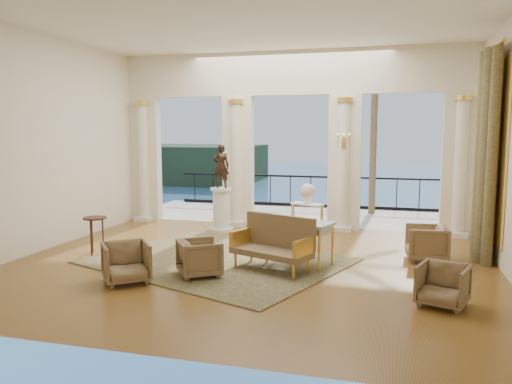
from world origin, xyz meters
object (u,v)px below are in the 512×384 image
(armchair_a, at_px, (126,261))
(armchair_b, at_px, (443,283))
(statue, at_px, (221,166))
(game_table, at_px, (300,226))
(console_table, at_px, (307,209))
(side_table, at_px, (95,222))
(pedestal, at_px, (222,210))
(armchair_c, at_px, (426,241))
(armchair_d, at_px, (200,256))
(settee, at_px, (274,243))

(armchair_a, bearing_deg, armchair_b, -36.80)
(statue, bearing_deg, game_table, 118.46)
(armchair_b, height_order, statue, statue)
(statue, height_order, console_table, statue)
(side_table, bearing_deg, armchair_a, -44.52)
(armchair_b, distance_m, pedestal, 6.46)
(armchair_c, distance_m, pedestal, 5.06)
(armchair_a, height_order, game_table, game_table)
(pedestal, xyz_separation_m, console_table, (2.13, 0.20, 0.10))
(armchair_b, height_order, console_table, console_table)
(pedestal, height_order, statue, statue)
(armchair_d, bearing_deg, armchair_c, -96.26)
(statue, height_order, side_table, statue)
(settee, bearing_deg, game_table, 71.00)
(armchair_a, bearing_deg, side_table, 96.50)
(armchair_c, height_order, game_table, game_table)
(armchair_a, distance_m, pedestal, 4.48)
(pedestal, distance_m, console_table, 2.14)
(armchair_a, bearing_deg, armchair_d, -6.75)
(armchair_c, height_order, pedestal, pedestal)
(statue, bearing_deg, armchair_d, 88.89)
(statue, xyz_separation_m, console_table, (2.13, 0.20, -1.00))
(game_table, xyz_separation_m, console_table, (-0.31, 2.81, -0.12))
(armchair_c, relative_size, console_table, 0.89)
(armchair_b, bearing_deg, console_table, 139.92)
(armchair_c, relative_size, game_table, 0.56)
(armchair_a, distance_m, armchair_d, 1.23)
(statue, bearing_deg, settee, 109.46)
(armchair_c, distance_m, game_table, 2.52)
(settee, xyz_separation_m, pedestal, (-2.07, 3.05, 0.04))
(armchair_d, relative_size, side_table, 0.93)
(armchair_c, xyz_separation_m, side_table, (-6.48, -1.21, 0.27))
(armchair_a, bearing_deg, console_table, 25.31)
(armchair_b, xyz_separation_m, statue, (-4.83, 4.28, 1.29))
(armchair_a, xyz_separation_m, game_table, (2.57, 1.86, 0.37))
(armchair_b, bearing_deg, armchair_c, 110.25)
(armchair_a, xyz_separation_m, armchair_d, (1.04, 0.66, -0.02))
(game_table, xyz_separation_m, statue, (-2.45, 2.61, 0.89))
(console_table, height_order, side_table, side_table)
(armchair_c, relative_size, armchair_d, 1.08)
(settee, relative_size, statue, 1.49)
(armchair_d, relative_size, statue, 0.66)
(statue, distance_m, side_table, 3.51)
(armchair_b, distance_m, console_table, 5.24)
(armchair_d, xyz_separation_m, game_table, (1.52, 1.20, 0.39))
(armchair_a, xyz_separation_m, settee, (2.19, 1.42, 0.11))
(armchair_d, relative_size, game_table, 0.52)
(statue, bearing_deg, armchair_b, 123.77)
(settee, bearing_deg, statue, 145.97)
(armchair_d, distance_m, console_table, 4.20)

